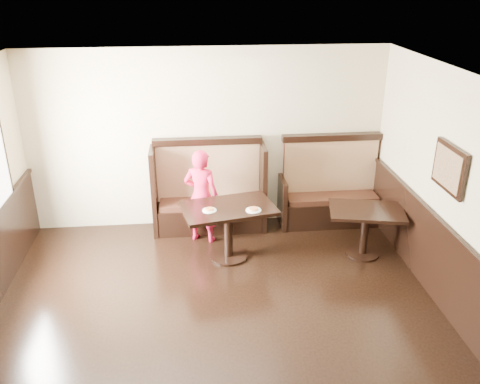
{
  "coord_description": "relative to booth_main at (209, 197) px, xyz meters",
  "views": [
    {
      "loc": [
        -0.25,
        -4.0,
        3.8
      ],
      "look_at": [
        0.39,
        2.35,
        1.0
      ],
      "focal_mm": 38.0,
      "sensor_mm": 36.0,
      "label": 1
    }
  ],
  "objects": [
    {
      "name": "ground",
      "position": [
        0.0,
        -3.3,
        -0.53
      ],
      "size": [
        7.0,
        7.0,
        0.0
      ],
      "primitive_type": "plane",
      "color": "black",
      "rests_on": "ground"
    },
    {
      "name": "room_shell",
      "position": [
        -0.3,
        -3.01,
        0.14
      ],
      "size": [
        7.0,
        7.0,
        7.0
      ],
      "color": "#C4B38E",
      "rests_on": "ground"
    },
    {
      "name": "booth_main",
      "position": [
        0.0,
        0.0,
        0.0
      ],
      "size": [
        1.75,
        0.72,
        1.45
      ],
      "color": "black",
      "rests_on": "ground"
    },
    {
      "name": "booth_neighbor",
      "position": [
        1.95,
        -0.0,
        -0.05
      ],
      "size": [
        1.65,
        0.72,
        1.45
      ],
      "color": "black",
      "rests_on": "ground"
    },
    {
      "name": "table_main",
      "position": [
        0.23,
        -0.98,
        0.09
      ],
      "size": [
        1.39,
        1.03,
        0.8
      ],
      "rotation": [
        0.0,
        0.0,
        0.21
      ],
      "color": "black",
      "rests_on": "ground"
    },
    {
      "name": "table_neighbor",
      "position": [
        2.17,
        -1.09,
        0.01
      ],
      "size": [
        1.15,
        0.87,
        0.72
      ],
      "rotation": [
        0.0,
        0.0,
        -0.21
      ],
      "color": "black",
      "rests_on": "ground"
    },
    {
      "name": "child",
      "position": [
        -0.13,
        -0.42,
        0.2
      ],
      "size": [
        0.62,
        0.51,
        1.45
      ],
      "primitive_type": "imported",
      "rotation": [
        0.0,
        0.0,
        2.78
      ],
      "color": "red",
      "rests_on": "ground"
    },
    {
      "name": "pizza_plate_left",
      "position": [
        -0.04,
        -1.08,
        0.29
      ],
      "size": [
        0.19,
        0.19,
        0.04
      ],
      "color": "white",
      "rests_on": "table_main"
    },
    {
      "name": "pizza_plate_right",
      "position": [
        0.56,
        -1.14,
        0.29
      ],
      "size": [
        0.21,
        0.21,
        0.04
      ],
      "color": "white",
      "rests_on": "table_main"
    }
  ]
}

